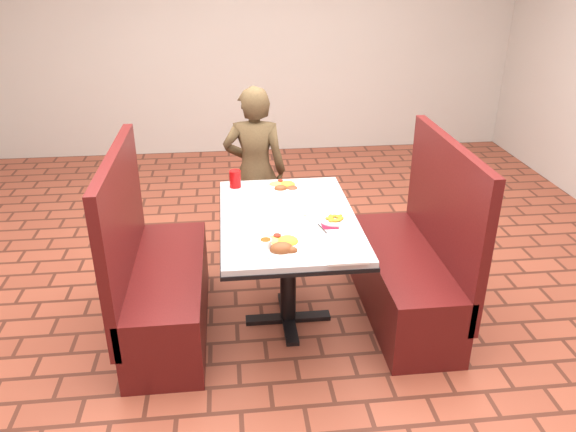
# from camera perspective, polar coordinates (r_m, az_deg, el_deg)

# --- Properties ---
(room) EXTENTS (7.00, 7.04, 2.82)m
(room) POSITION_cam_1_polar(r_m,az_deg,el_deg) (3.03, -0.00, 20.27)
(room) COLOR #9E4A33
(room) RESTS_ON ground
(dining_table) EXTENTS (0.81, 1.21, 0.75)m
(dining_table) POSITION_cam_1_polar(r_m,az_deg,el_deg) (3.38, -0.00, -1.47)
(dining_table) COLOR silver
(dining_table) RESTS_ON ground
(booth_bench_left) EXTENTS (0.47, 1.20, 1.17)m
(booth_bench_left) POSITION_cam_1_polar(r_m,az_deg,el_deg) (3.56, -12.98, -6.75)
(booth_bench_left) COLOR #591514
(booth_bench_left) RESTS_ON ground
(booth_bench_right) EXTENTS (0.47, 1.20, 1.17)m
(booth_bench_right) POSITION_cam_1_polar(r_m,az_deg,el_deg) (3.70, 12.43, -5.31)
(booth_bench_right) COLOR #591514
(booth_bench_right) RESTS_ON ground
(diner_person) EXTENTS (0.51, 0.37, 1.31)m
(diner_person) POSITION_cam_1_polar(r_m,az_deg,el_deg) (4.31, -3.35, 4.55)
(diner_person) COLOR brown
(diner_person) RESTS_ON ground
(near_dinner_plate) EXTENTS (0.29, 0.29, 0.09)m
(near_dinner_plate) POSITION_cam_1_polar(r_m,az_deg,el_deg) (2.97, -0.67, -2.76)
(near_dinner_plate) COLOR white
(near_dinner_plate) RESTS_ON dining_table
(far_dinner_plate) EXTENTS (0.25, 0.25, 0.06)m
(far_dinner_plate) POSITION_cam_1_polar(r_m,az_deg,el_deg) (3.73, -0.41, 3.17)
(far_dinner_plate) COLOR white
(far_dinner_plate) RESTS_ON dining_table
(plantain_plate) EXTENTS (0.17, 0.17, 0.03)m
(plantain_plate) POSITION_cam_1_polar(r_m,az_deg,el_deg) (3.29, 4.72, -0.35)
(plantain_plate) COLOR white
(plantain_plate) RESTS_ON dining_table
(maroon_napkin) EXTENTS (0.10, 0.10, 0.00)m
(maroon_napkin) POSITION_cam_1_polar(r_m,az_deg,el_deg) (3.23, 4.27, -0.98)
(maroon_napkin) COLOR maroon
(maroon_napkin) RESTS_ON dining_table
(spoon_utensil) EXTENTS (0.04, 0.12, 0.00)m
(spoon_utensil) POSITION_cam_1_polar(r_m,az_deg,el_deg) (3.18, 3.49, -1.30)
(spoon_utensil) COLOR silver
(spoon_utensil) RESTS_ON dining_table
(red_tumbler) EXTENTS (0.08, 0.08, 0.11)m
(red_tumbler) POSITION_cam_1_polar(r_m,az_deg,el_deg) (3.76, -5.39, 3.78)
(red_tumbler) COLOR #B10B0C
(red_tumbler) RESTS_ON dining_table
(paper_napkin) EXTENTS (0.22, 0.16, 0.01)m
(paper_napkin) POSITION_cam_1_polar(r_m,az_deg,el_deg) (2.91, 5.87, -4.13)
(paper_napkin) COLOR silver
(paper_napkin) RESTS_ON dining_table
(knife_utensil) EXTENTS (0.06, 0.18, 0.00)m
(knife_utensil) POSITION_cam_1_polar(r_m,az_deg,el_deg) (3.00, -0.78, -2.89)
(knife_utensil) COLOR silver
(knife_utensil) RESTS_ON dining_table
(fork_utensil) EXTENTS (0.01, 0.16, 0.00)m
(fork_utensil) POSITION_cam_1_polar(r_m,az_deg,el_deg) (2.95, -0.82, -3.39)
(fork_utensil) COLOR silver
(fork_utensil) RESTS_ON dining_table
(lettuce_shreds) EXTENTS (0.28, 0.32, 0.00)m
(lettuce_shreds) POSITION_cam_1_polar(r_m,az_deg,el_deg) (3.40, 0.56, 0.48)
(lettuce_shreds) COLOR #8DC44E
(lettuce_shreds) RESTS_ON dining_table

